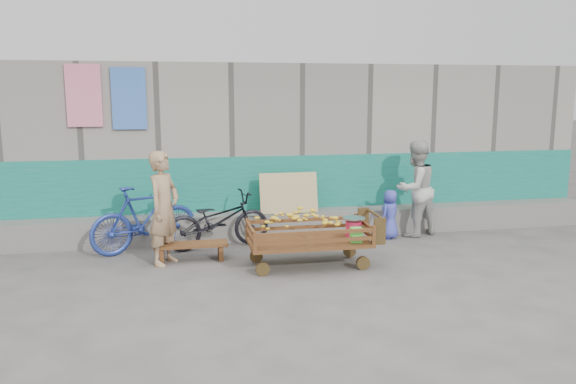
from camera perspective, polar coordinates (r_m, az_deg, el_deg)
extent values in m
plane|color=#4F4C48|center=(7.64, 1.15, -8.97)|extent=(80.00, 80.00, 0.00)
cube|color=gray|center=(11.31, -3.29, 4.98)|extent=(12.00, 3.00, 3.00)
cube|color=#127069|center=(9.93, -2.03, -0.36)|extent=(12.00, 0.03, 1.40)
cube|color=slate|center=(9.80, -1.79, -3.34)|extent=(12.00, 0.50, 0.45)
cube|color=tan|center=(9.61, 0.08, -0.10)|extent=(1.00, 0.19, 0.68)
cube|color=pink|center=(9.73, -20.04, 9.20)|extent=(0.55, 0.03, 1.00)
cube|color=#4174D1|center=(9.65, -15.86, 9.12)|extent=(0.55, 0.03, 1.00)
cube|color=#512715|center=(8.16, 2.11, -5.08)|extent=(1.74, 0.87, 0.05)
cylinder|color=#3D2D14|center=(7.80, -2.59, -7.83)|extent=(0.19, 0.06, 0.19)
cube|color=#512715|center=(7.58, -3.39, -5.01)|extent=(0.05, 0.05, 0.27)
cylinder|color=#3D2D14|center=(8.41, -3.25, -6.52)|extent=(0.19, 0.06, 0.19)
cube|color=#512715|center=(8.36, -4.15, -3.60)|extent=(0.05, 0.05, 0.27)
cylinder|color=#3D2D14|center=(8.13, 7.63, -7.16)|extent=(0.19, 0.06, 0.19)
cube|color=#512715|center=(7.98, 8.69, -4.36)|extent=(0.05, 0.05, 0.27)
cylinder|color=#3D2D14|center=(8.71, 6.27, -5.97)|extent=(0.19, 0.06, 0.19)
cube|color=#512715|center=(8.72, 6.88, -3.08)|extent=(0.05, 0.05, 0.27)
cube|color=#512715|center=(7.75, 2.80, -4.98)|extent=(1.68, 0.04, 0.05)
cube|color=#512715|center=(7.72, 2.81, -4.15)|extent=(1.68, 0.04, 0.05)
cube|color=#512715|center=(8.51, 1.48, -3.60)|extent=(1.68, 0.04, 0.05)
cube|color=#512715|center=(8.49, 1.48, -2.84)|extent=(1.68, 0.04, 0.05)
cube|color=#512715|center=(7.98, -3.79, -4.54)|extent=(0.04, 0.81, 0.05)
cube|color=#512715|center=(7.95, -3.80, -3.73)|extent=(0.04, 0.81, 0.05)
cube|color=#512715|center=(8.36, 7.74, -3.95)|extent=(0.04, 0.81, 0.05)
cube|color=#512715|center=(8.33, 7.76, -3.17)|extent=(0.04, 0.81, 0.05)
cylinder|color=#3D2D14|center=(8.36, 8.90, -2.27)|extent=(0.04, 0.77, 0.04)
cube|color=#3D2D14|center=(8.70, 7.65, -2.87)|extent=(0.17, 0.04, 0.39)
cube|color=#3D2D14|center=(8.05, 9.29, -3.96)|extent=(0.17, 0.04, 0.39)
ellipsoid|color=yellow|center=(8.08, 1.45, -3.50)|extent=(1.26, 0.68, 0.42)
cylinder|color=#EE2256|center=(8.30, 6.67, -3.82)|extent=(0.23, 0.23, 0.25)
cylinder|color=silver|center=(8.27, 6.69, -2.91)|extent=(0.03, 0.03, 0.06)
cylinder|color=silver|center=(8.26, 6.69, -2.65)|extent=(0.33, 0.33, 0.02)
cube|color=#5BF14B|center=(8.04, 6.93, -4.35)|extent=(0.15, 0.12, 0.21)
cube|color=#512715|center=(8.56, -9.81, -5.28)|extent=(1.09, 0.33, 0.04)
cube|color=#512715|center=(8.60, -12.69, -6.28)|extent=(0.07, 0.30, 0.22)
cube|color=#512715|center=(8.62, -6.87, -6.07)|extent=(0.07, 0.30, 0.22)
imported|color=tan|center=(8.35, -12.50, -1.62)|extent=(0.66, 0.73, 1.67)
imported|color=beige|center=(10.06, 12.81, 0.36)|extent=(1.00, 0.90, 1.69)
imported|color=#414ABC|center=(9.84, 10.33, -2.23)|extent=(0.50, 0.46, 0.85)
imported|color=black|center=(9.16, -7.16, -2.88)|extent=(1.83, 0.98, 0.91)
imported|color=#293F9C|center=(9.17, -14.35, -2.62)|extent=(1.81, 1.19, 1.06)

